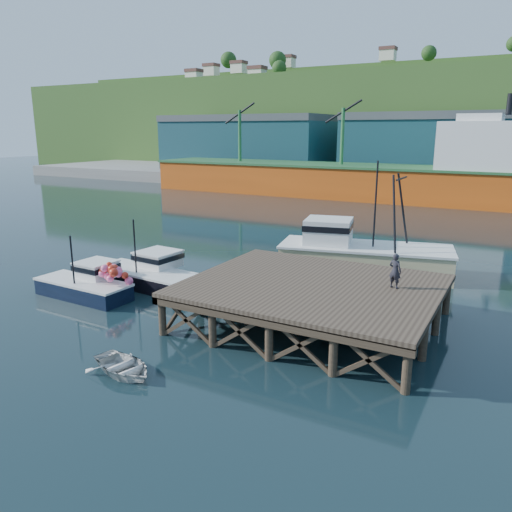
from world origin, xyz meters
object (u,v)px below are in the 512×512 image
Objects in this scene: boat_black at (148,272)px; dinghy at (123,366)px; dockworker at (395,271)px; boat_navy at (87,284)px; trawler at (361,251)px.

boat_black reaches higher than dinghy.
dockworker is at bearing -25.84° from dinghy.
dockworker is at bearing 4.68° from boat_black.
boat_black is at bearing 66.15° from boat_navy.
boat_navy is at bearing 27.28° from dockworker.
trawler is (12.61, 12.48, 0.80)m from boat_navy.
dinghy is 13.09m from dockworker.
trawler is 19.18m from dinghy.
boat_black is at bearing 50.08° from dinghy.
dockworker is (15.28, 0.08, 2.18)m from boat_black.
boat_navy is 17.76m from trawler.
dinghy is (-3.92, -18.74, -1.24)m from trawler.
dinghy is at bearing 65.37° from dockworker.
boat_navy is 3.85m from boat_black.
boat_navy is at bearing 68.47° from dinghy.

